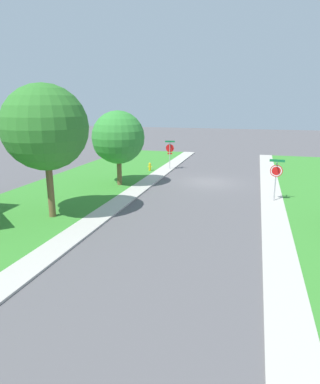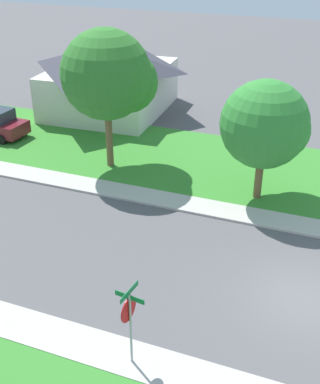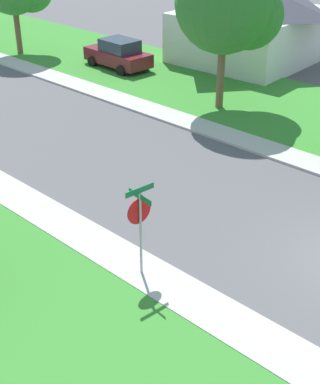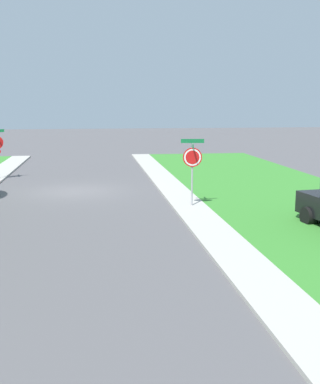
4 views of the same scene
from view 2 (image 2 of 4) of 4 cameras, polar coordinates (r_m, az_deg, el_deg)
ground_plane at (r=18.08m, az=16.48°, el=-11.75°), size 120.00×120.00×0.00m
sidewalk_east at (r=25.03m, az=-10.28°, el=1.16°), size 1.40×56.00×0.10m
lawn_east at (r=28.74m, az=-5.55°, el=5.16°), size 8.00×56.00×0.08m
stop_sign_far_corner at (r=14.00m, az=-3.58°, el=-13.99°), size 0.92×0.92×2.77m
tree_sidewalk_mid at (r=25.03m, az=-5.65°, el=13.18°), size 4.83×4.49×7.20m
tree_across_right at (r=22.40m, az=12.48°, el=7.49°), size 4.23×3.93×5.67m
house_right_setback at (r=34.35m, az=-5.86°, el=13.17°), size 9.42×8.29×4.60m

